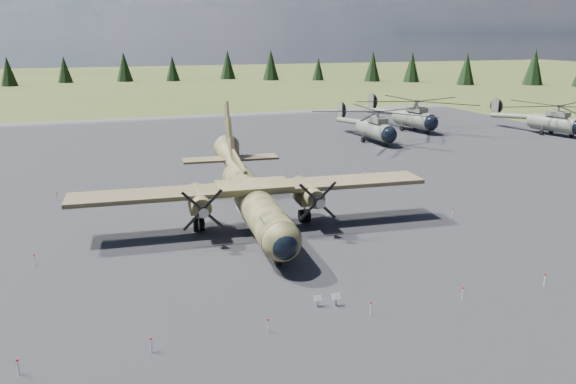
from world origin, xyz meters
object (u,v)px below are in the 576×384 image
object	(u,v)px
helicopter_near	(376,120)
helicopter_mid	(415,109)
transport_plane	(251,193)
helicopter_far	(555,114)

from	to	relation	value
helicopter_near	helicopter_mid	bearing A→B (deg)	30.36
transport_plane	helicopter_near	distance (m)	39.09
helicopter_mid	helicopter_near	bearing A→B (deg)	-155.82
transport_plane	helicopter_far	bearing A→B (deg)	29.09
helicopter_near	helicopter_mid	xyz separation A→B (m)	(10.60, 7.21, 0.21)
transport_plane	helicopter_far	world-z (taller)	transport_plane
transport_plane	helicopter_near	world-z (taller)	transport_plane
transport_plane	helicopter_mid	size ratio (longest dim) A/B	1.15
helicopter_near	helicopter_mid	distance (m)	12.82
helicopter_far	transport_plane	bearing A→B (deg)	-170.17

